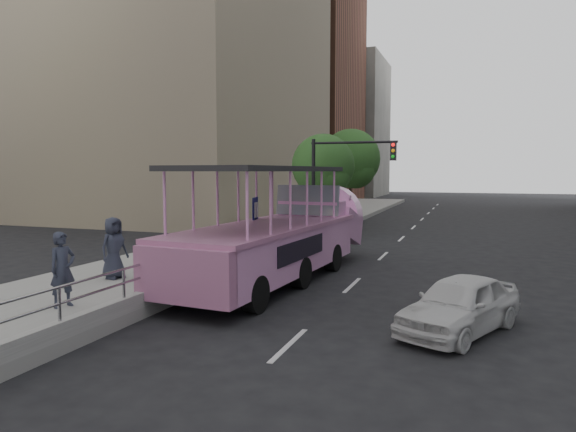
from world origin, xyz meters
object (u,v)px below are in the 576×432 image
object	(u,v)px
pedestrian_far	(114,248)
traffic_signal	(337,174)
pedestrian_near	(63,269)
street_tree_far	(352,161)
car	(460,304)
parking_sign	(255,226)
street_tree_near	(324,168)
duck_boat	(283,237)

from	to	relation	value
pedestrian_far	traffic_signal	world-z (taller)	traffic_signal
pedestrian_near	street_tree_far	size ratio (longest dim) A/B	0.29
car	parking_sign	size ratio (longest dim) A/B	1.40
pedestrian_near	traffic_signal	size ratio (longest dim) A/B	0.36
car	pedestrian_near	bearing A→B (deg)	-141.96
traffic_signal	pedestrian_far	bearing A→B (deg)	-110.31
street_tree_near	street_tree_far	bearing A→B (deg)	88.09
pedestrian_near	pedestrian_far	size ratio (longest dim) A/B	0.97
parking_sign	street_tree_far	world-z (taller)	street_tree_far
parking_sign	street_tree_near	world-z (taller)	street_tree_near
pedestrian_far	parking_sign	distance (m)	4.82
street_tree_near	street_tree_far	world-z (taller)	street_tree_far
street_tree_far	duck_boat	bearing A→B (deg)	-84.84
parking_sign	pedestrian_far	bearing A→B (deg)	-132.93
duck_boat	car	size ratio (longest dim) A/B	3.04
street_tree_near	street_tree_far	xyz separation A→B (m)	(0.20, 6.00, 0.49)
car	pedestrian_far	xyz separation A→B (m)	(-10.24, 1.05, 0.61)
traffic_signal	car	bearing A→B (deg)	-64.03
duck_boat	pedestrian_far	size ratio (longest dim) A/B	6.02
car	pedestrian_near	size ratio (longest dim) A/B	2.04
pedestrian_far	pedestrian_near	bearing A→B (deg)	-149.10
car	street_tree_far	bearing A→B (deg)	133.65
parking_sign	traffic_signal	distance (m)	8.09
parking_sign	street_tree_far	size ratio (longest dim) A/B	0.42
duck_boat	traffic_signal	size ratio (longest dim) A/B	2.22
pedestrian_near	street_tree_far	distance (m)	24.24
street_tree_near	street_tree_far	size ratio (longest dim) A/B	0.89
car	street_tree_near	size ratio (longest dim) A/B	0.66
pedestrian_far	duck_boat	bearing A→B (deg)	-40.22
duck_boat	car	xyz separation A→B (m)	(5.85, -4.32, -0.75)
pedestrian_near	parking_sign	xyz separation A→B (m)	(2.23, 6.72, 0.48)
car	street_tree_far	xyz separation A→B (m)	(-7.43, 21.82, 3.66)
car	duck_boat	bearing A→B (deg)	168.38
pedestrian_far	parking_sign	world-z (taller)	parking_sign
duck_boat	pedestrian_near	world-z (taller)	duck_boat
traffic_signal	street_tree_near	distance (m)	3.80
car	parking_sign	distance (m)	8.40
pedestrian_near	traffic_signal	distance (m)	15.07
pedestrian_near	street_tree_far	world-z (taller)	street_tree_far
pedestrian_near	pedestrian_far	bearing A→B (deg)	30.70
pedestrian_far	street_tree_near	bearing A→B (deg)	3.02
pedestrian_far	traffic_signal	xyz separation A→B (m)	(4.20, 11.35, 2.24)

